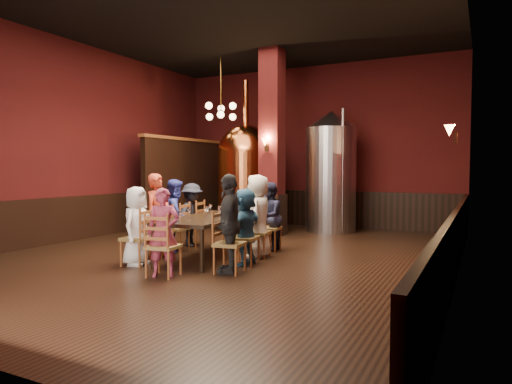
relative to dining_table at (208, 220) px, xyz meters
The scene contains 39 objects.
room 1.60m from the dining_table, 59.57° to the left, with size 10.00×10.02×4.50m.
wainscot_right 4.14m from the dining_table, ahead, with size 0.08×9.90×1.00m, color black.
wainscot_back 5.25m from the dining_table, 88.16° to the left, with size 7.90×0.08×1.00m, color black.
wainscot_left 3.81m from the dining_table, behind, with size 0.08×9.90×1.00m, color black.
column 3.46m from the dining_table, 92.44° to the left, with size 0.58×0.58×4.50m, color #410F0E.
partition 4.65m from the dining_table, 131.01° to the left, with size 0.22×3.50×2.40m, color black.
pendant_cluster 4.32m from the dining_table, 117.12° to the left, with size 0.90×0.90×1.70m, color #A57226, non-canonical shape.
sconce_wall 4.47m from the dining_table, 14.95° to the left, with size 0.20×0.20×0.36m, color black, non-canonical shape.
sconce_column 3.17m from the dining_table, 92.71° to the left, with size 0.20×0.20×0.36m, color black, non-canonical shape.
dining_table is the anchor object (origin of this frame).
chair_0 1.33m from the dining_table, 123.25° to the right, with size 0.46×0.46×0.92m, color #945125, non-canonical shape.
person_0 1.31m from the dining_table, 123.25° to the right, with size 0.65×0.42×1.33m, color white.
chair_1 0.94m from the dining_table, 151.67° to the right, with size 0.46×0.46×0.92m, color #945125, non-canonical shape.
person_1 0.92m from the dining_table, 151.67° to the right, with size 0.56×0.37×1.54m, color #A9311D.
chair_2 0.94m from the dining_table, 165.90° to the left, with size 0.46×0.46×0.92m, color #945125, non-canonical shape.
person_2 0.91m from the dining_table, 165.90° to the left, with size 0.69×0.34×1.42m, color #2C3594.
chair_3 1.33m from the dining_table, 137.48° to the left, with size 0.46×0.46×0.92m, color #945125, non-canonical shape.
person_3 1.31m from the dining_table, 137.48° to the left, with size 0.85×0.49×1.32m, color black.
chair_4 1.33m from the dining_table, 42.52° to the right, with size 0.46×0.46×0.92m, color #945125, non-canonical shape.
person_4 1.32m from the dining_table, 42.52° to the right, with size 0.91×0.38×1.55m, color black.
chair_5 0.94m from the dining_table, 14.10° to the right, with size 0.46×0.46×0.92m, color #945125, non-canonical shape.
person_5 0.91m from the dining_table, 14.10° to the right, with size 1.21×0.38×1.30m, color #2D6187.
chair_6 0.94m from the dining_table, 28.33° to the left, with size 0.46×0.46×0.92m, color #945125, non-canonical shape.
person_6 0.91m from the dining_table, 28.33° to the left, with size 0.74×0.48×1.52m, color beige.
chair_7 1.33m from the dining_table, 56.75° to the left, with size 0.46×0.46×0.92m, color #945125, non-canonical shape.
person_7 1.31m from the dining_table, 56.75° to the left, with size 0.66×0.33×1.36m, color #1B1E37.
chair_8 1.57m from the dining_table, 82.88° to the right, with size 0.46×0.46×0.92m, color #945125, non-canonical shape.
person_8 1.55m from the dining_table, 82.88° to the right, with size 0.49×0.32×1.34m, color #953149.
copper_kettle 4.03m from the dining_table, 107.80° to the left, with size 1.67×1.67×3.95m.
steel_vessel 4.53m from the dining_table, 77.49° to the left, with size 1.34×1.34×3.09m.
rose_vase 1.05m from the dining_table, 86.95° to the left, with size 0.19×0.19×0.32m.
wine_glass_0 0.73m from the dining_table, 118.47° to the left, with size 0.07×0.07×0.17m, color white, non-canonical shape.
wine_glass_1 0.84m from the dining_table, 92.03° to the right, with size 0.07×0.07×0.17m, color white, non-canonical shape.
wine_glass_2 0.45m from the dining_table, 108.78° to the right, with size 0.07×0.07×0.17m, color white, non-canonical shape.
wine_glass_3 0.43m from the dining_table, 89.58° to the left, with size 0.07×0.07×0.17m, color white, non-canonical shape.
wine_glass_4 0.31m from the dining_table, ahead, with size 0.07×0.07×0.17m, color white, non-canonical shape.
wine_glass_5 0.25m from the dining_table, 67.74° to the right, with size 0.07×0.07×0.17m, color white, non-canonical shape.
wine_glass_6 0.15m from the dining_table, 70.01° to the right, with size 0.07×0.07×0.17m, color white, non-canonical shape.
wine_glass_7 0.23m from the dining_table, 123.99° to the left, with size 0.07×0.07×0.17m, color white, non-canonical shape.
Camera 1 is at (4.33, -7.29, 1.64)m, focal length 32.00 mm.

